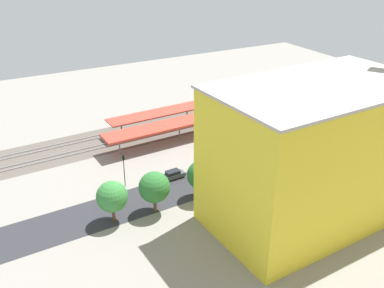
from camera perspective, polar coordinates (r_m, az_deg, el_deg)
The scene contains 24 objects.
ground_plane at distance 88.16m, azimuth 5.45°, elevation -1.85°, with size 157.07×157.07×0.00m, color gray.
rail_bed at distance 104.78m, azimuth -1.04°, elevation 2.88°, with size 98.17×13.10×0.01m, color #5B544C.
street_asphalt at distance 84.78m, azimuth 7.22°, elevation -3.13°, with size 98.17×9.00×0.01m, color #2D2D33.
track_rails at distance 104.71m, azimuth -1.04°, elevation 2.97°, with size 98.08×10.82×0.12m.
platform_canopy_near at distance 101.56m, azimuth 5.27°, elevation 4.41°, with size 62.89×7.99×4.20m.
platform_canopy_far at distance 107.37m, azimuth 3.24°, elevation 5.72°, with size 56.39×7.38×4.19m.
locomotive at distance 119.22m, azimuth 9.38°, elevation 6.39°, with size 14.85×3.56×5.29m.
passenger_coach at distance 135.13m, azimuth 17.99°, elevation 8.39°, with size 20.06×3.86×6.25m.
parked_car_0 at distance 98.13m, azimuth 15.23°, elevation 0.74°, with size 4.09×1.86×1.56m.
parked_car_1 at distance 94.19m, azimuth 12.34°, elevation 0.03°, with size 4.63×1.99×1.70m.
parked_car_2 at distance 90.04m, azimuth 9.31°, elevation -0.89°, with size 4.33×2.19×1.85m.
parked_car_3 at distance 86.69m, azimuth 5.65°, elevation -1.76°, with size 4.67×1.90×1.82m.
parked_car_4 at distance 83.23m, azimuth 1.58°, elevation -2.92°, with size 4.10×1.89×1.66m.
parked_car_5 at distance 80.26m, azimuth -2.53°, elevation -4.11°, with size 4.59×2.00×1.62m.
construction_building at distance 67.68m, azimuth 15.73°, elevation -1.45°, with size 31.47×17.86×21.57m, color yellow.
construction_roof_slab at distance 63.63m, azimuth 16.90°, elevation 7.40°, with size 32.07×18.46×0.40m, color #ADA89E.
box_truck_0 at distance 89.14m, azimuth 13.64°, elevation -1.04°, with size 8.40×3.38×3.24m.
street_tree_0 at distance 91.66m, azimuth 19.07°, elevation 1.34°, with size 5.01×5.01×7.51m.
street_tree_1 at distance 68.00m, azimuth -10.49°, elevation -6.84°, with size 4.91×4.91×6.95m.
street_tree_2 at distance 86.12m, azimuth 14.48°, elevation -0.14°, with size 4.50×4.50×6.51m.
street_tree_3 at distance 83.26m, azimuth 13.59°, elevation -0.70°, with size 4.05×4.05×6.65m.
street_tree_4 at distance 69.32m, azimuth -4.98°, elevation -5.71°, with size 5.07×5.07×7.12m.
street_tree_5 at distance 72.80m, azimuth 1.25°, elevation -4.13°, with size 4.99×4.99×6.89m.
traffic_light at distance 77.11m, azimuth -8.98°, elevation -2.84°, with size 0.50×0.36×6.24m.
Camera 1 is at (44.74, 64.27, 40.50)m, focal length 40.51 mm.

